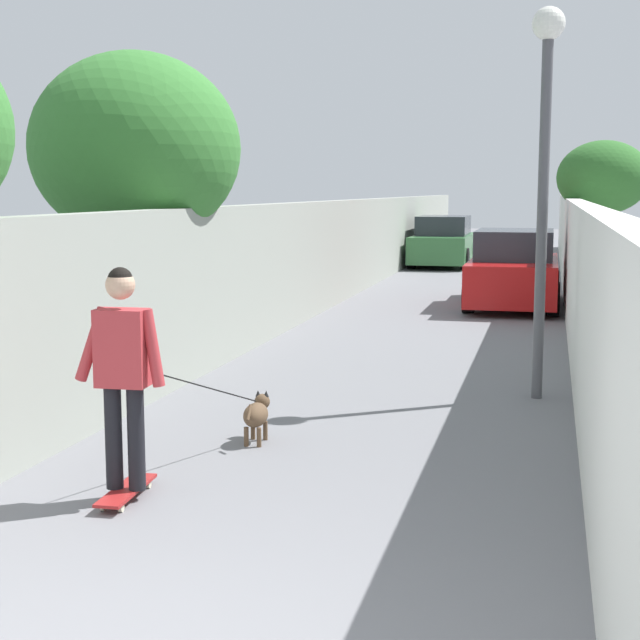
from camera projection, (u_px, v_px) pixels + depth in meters
ground_plane at (442, 314)px, 17.74m from camera, size 80.00×80.00×0.00m
wall_left at (291, 264)px, 16.25m from camera, size 48.00×0.30×2.12m
fence_right at (578, 269)px, 15.10m from camera, size 48.00×0.30×2.14m
tree_right_near at (603, 178)px, 21.46m from camera, size 2.10×2.10×3.47m
tree_left_mid at (136, 150)px, 11.86m from camera, size 2.67×2.67×4.07m
lamp_post at (545, 134)px, 10.18m from camera, size 0.36×0.36×4.29m
skateboard at (126, 490)px, 7.11m from camera, size 0.81×0.25×0.08m
person_skateboarder at (123, 361)px, 6.98m from camera, size 0.24×0.71×1.69m
dog at (256, 414)px, 8.69m from camera, size 2.09×0.60×1.06m
car_near at (514, 271)px, 18.81m from camera, size 4.15×1.80×1.54m
car_far at (443, 243)px, 28.86m from camera, size 4.18×1.80×1.54m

